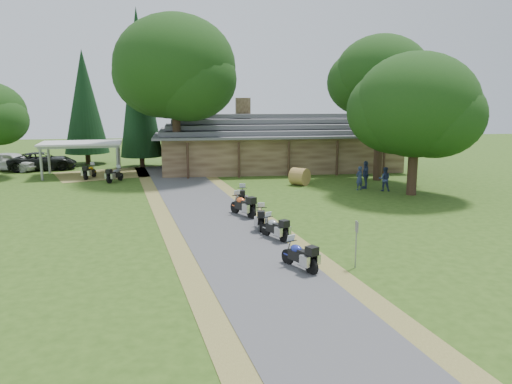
{
  "coord_description": "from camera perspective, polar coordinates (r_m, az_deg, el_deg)",
  "views": [
    {
      "loc": [
        -2.39,
        -19.22,
        6.28
      ],
      "look_at": [
        1.2,
        5.0,
        1.6
      ],
      "focal_mm": 35.0,
      "sensor_mm": 36.0,
      "label": 1
    }
  ],
  "objects": [
    {
      "name": "ground",
      "position": [
        20.36,
        -1.28,
        -7.15
      ],
      "size": [
        120.0,
        120.0,
        0.0
      ],
      "primitive_type": "plane",
      "color": "#2C4814",
      "rests_on": "ground"
    },
    {
      "name": "driveway",
      "position": [
        24.13,
        -3.66,
        -4.29
      ],
      "size": [
        51.95,
        51.95,
        0.0
      ],
      "primitive_type": "plane",
      "rotation": [
        0.0,
        0.0,
        0.14
      ],
      "color": "#4B4B4D",
      "rests_on": "ground"
    },
    {
      "name": "lodge",
      "position": [
        44.2,
        2.56,
        5.84
      ],
      "size": [
        21.4,
        9.4,
        4.9
      ],
      "primitive_type": null,
      "color": "brown",
      "rests_on": "ground"
    },
    {
      "name": "carport",
      "position": [
        42.75,
        -19.24,
        3.6
      ],
      "size": [
        6.6,
        4.71,
        2.71
      ],
      "primitive_type": null,
      "rotation": [
        0.0,
        0.0,
        0.09
      ],
      "color": "silver",
      "rests_on": "ground"
    },
    {
      "name": "car_white_sedan",
      "position": [
        47.72,
        -26.09,
        3.4
      ],
      "size": [
        4.63,
        6.69,
        2.06
      ],
      "primitive_type": "imported",
      "rotation": [
        0.0,
        0.0,
        1.21
      ],
      "color": "white",
      "rests_on": "ground"
    },
    {
      "name": "car_dark_suv",
      "position": [
        47.28,
        -23.25,
        3.74
      ],
      "size": [
        3.77,
        6.51,
        2.34
      ],
      "primitive_type": "imported",
      "rotation": [
        0.0,
        0.0,
        1.77
      ],
      "color": "black",
      "rests_on": "ground"
    },
    {
      "name": "motorcycle_row_a",
      "position": [
        18.55,
        4.98,
        -7.07
      ],
      "size": [
        1.29,
        1.8,
        1.19
      ],
      "primitive_type": null,
      "rotation": [
        0.0,
        0.0,
        2.04
      ],
      "color": "#26309B",
      "rests_on": "ground"
    },
    {
      "name": "motorcycle_row_b",
      "position": [
        22.32,
        2.16,
        -4.0
      ],
      "size": [
        1.26,
        1.75,
        1.15
      ],
      "primitive_type": null,
      "rotation": [
        0.0,
        0.0,
        2.05
      ],
      "color": "#9FA1A6",
      "rests_on": "ground"
    },
    {
      "name": "motorcycle_row_c",
      "position": [
        24.08,
        0.61,
        -2.87
      ],
      "size": [
        0.84,
        1.77,
        1.16
      ],
      "primitive_type": null,
      "rotation": [
        0.0,
        0.0,
        1.4
      ],
      "color": "orange",
      "rests_on": "ground"
    },
    {
      "name": "motorcycle_row_d",
      "position": [
        26.58,
        -1.5,
        -1.4
      ],
      "size": [
        1.46,
        1.98,
        1.31
      ],
      "primitive_type": null,
      "rotation": [
        0.0,
        0.0,
        2.07
      ],
      "color": "#DE5624",
      "rests_on": "ground"
    },
    {
      "name": "motorcycle_row_e",
      "position": [
        28.94,
        -1.59,
        -0.46
      ],
      "size": [
        0.87,
        1.88,
        1.24
      ],
      "primitive_type": null,
      "rotation": [
        0.0,
        0.0,
        1.41
      ],
      "color": "black",
      "rests_on": "ground"
    },
    {
      "name": "motorcycle_carport_a",
      "position": [
        40.98,
        -18.47,
        2.3
      ],
      "size": [
        1.03,
        1.86,
        1.21
      ],
      "primitive_type": null,
      "rotation": [
        0.0,
        0.0,
        1.3
      ],
      "color": "#E6A30A",
      "rests_on": "ground"
    },
    {
      "name": "motorcycle_carport_b",
      "position": [
        38.83,
        -15.85,
        1.99
      ],
      "size": [
        1.31,
        1.82,
        1.2
      ],
      "primitive_type": null,
      "rotation": [
        0.0,
        0.0,
        1.09
      ],
      "color": "slate",
      "rests_on": "ground"
    },
    {
      "name": "person_a",
      "position": [
        34.8,
        11.73,
        1.79
      ],
      "size": [
        0.66,
        0.59,
        1.91
      ],
      "primitive_type": "imported",
      "rotation": [
        0.0,
        0.0,
        3.6
      ],
      "color": "navy",
      "rests_on": "ground"
    },
    {
      "name": "person_b",
      "position": [
        34.77,
        14.48,
        1.67
      ],
      "size": [
        0.64,
        0.54,
        1.91
      ],
      "primitive_type": "imported",
      "rotation": [
        0.0,
        0.0,
        2.82
      ],
      "color": "navy",
      "rests_on": "ground"
    },
    {
      "name": "person_c",
      "position": [
        35.46,
        12.42,
        2.22
      ],
      "size": [
        0.62,
        0.74,
        2.26
      ],
      "primitive_type": "imported",
      "rotation": [
        0.0,
        0.0,
        4.44
      ],
      "color": "navy",
      "rests_on": "ground"
    },
    {
      "name": "hay_bale",
      "position": [
        36.13,
        5.01,
        1.77
      ],
      "size": [
        1.69,
        1.69,
        1.25
      ],
      "primitive_type": "cylinder",
      "rotation": [
        1.57,
        0.0,
        0.77
      ],
      "color": "olive",
      "rests_on": "ground"
    },
    {
      "name": "sign_post",
      "position": [
        18.93,
        11.37,
        -5.9
      ],
      "size": [
        0.32,
        0.05,
        1.81
      ],
      "primitive_type": null,
      "color": "gray",
      "rests_on": "ground"
    },
    {
      "name": "oak_lodge_left",
      "position": [
        40.42,
        -9.2,
        11.61
      ],
      "size": [
        9.54,
        9.54,
        13.86
      ],
      "primitive_type": null,
      "color": "#133810",
      "rests_on": "ground"
    },
    {
      "name": "oak_lodge_right",
      "position": [
        38.99,
        14.08,
        10.6
      ],
      "size": [
        6.98,
        6.98,
        12.7
      ],
      "primitive_type": null,
      "color": "#133810",
      "rests_on": "ground"
    },
    {
      "name": "oak_driveway",
      "position": [
        33.54,
        17.74,
        7.56
      ],
      "size": [
        7.8,
        7.8,
        9.34
      ],
      "primitive_type": null,
      "color": "#133810",
      "rests_on": "ground"
    },
    {
      "name": "cedar_near",
      "position": [
        46.26,
        -13.22,
        11.41
      ],
      "size": [
        3.74,
        3.74,
        13.97
      ],
      "primitive_type": "cone",
      "color": "black",
      "rests_on": "ground"
    },
    {
      "name": "cedar_far",
      "position": [
        49.78,
        -18.98,
        9.12
      ],
      "size": [
        4.06,
        4.06,
        10.62
      ],
      "primitive_type": "cone",
      "color": "black",
      "rests_on": "ground"
    }
  ]
}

